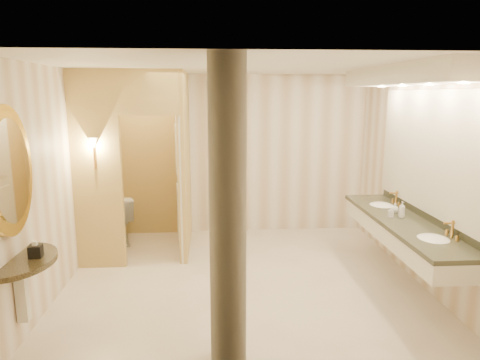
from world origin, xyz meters
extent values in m
plane|color=white|center=(0.00, 0.00, 0.00)|extent=(4.50, 4.50, 0.00)
plane|color=silver|center=(0.00, 0.00, 2.70)|extent=(4.50, 4.50, 0.00)
cube|color=#EFE2CF|center=(0.00, 2.00, 1.35)|extent=(4.50, 0.02, 2.70)
cube|color=#EFE2CF|center=(0.00, -2.00, 1.35)|extent=(4.50, 0.02, 2.70)
cube|color=#EFE2CF|center=(-2.25, 0.00, 1.35)|extent=(0.02, 4.00, 2.70)
cube|color=#EFE2CF|center=(2.25, 0.00, 1.35)|extent=(0.02, 4.00, 2.70)
cube|color=tan|center=(-0.80, 1.25, 1.35)|extent=(0.10, 1.50, 2.70)
cube|color=tan|center=(-1.93, 0.50, 1.35)|extent=(0.65, 0.10, 2.70)
cube|color=tan|center=(-1.20, 0.50, 2.40)|extent=(0.80, 0.10, 0.60)
cube|color=beige|center=(-0.85, 0.90, 1.05)|extent=(0.15, 0.80, 2.10)
cylinder|color=gold|center=(-1.93, 0.43, 1.55)|extent=(0.03, 0.03, 0.30)
cone|color=beige|center=(-1.93, 0.43, 1.75)|extent=(0.14, 0.14, 0.14)
cube|color=beige|center=(1.95, -0.40, 0.73)|extent=(0.60, 2.58, 0.24)
cube|color=black|center=(1.95, -0.40, 0.85)|extent=(0.64, 2.62, 0.05)
cube|color=black|center=(2.23, -0.40, 0.92)|extent=(0.03, 2.58, 0.10)
ellipsoid|color=white|center=(1.95, -1.10, 0.83)|extent=(0.40, 0.44, 0.15)
cylinder|color=gold|center=(2.15, -1.10, 0.96)|extent=(0.03, 0.03, 0.22)
ellipsoid|color=white|center=(1.95, 0.30, 0.83)|extent=(0.40, 0.44, 0.15)
cylinder|color=gold|center=(2.15, 0.30, 0.96)|extent=(0.03, 0.03, 0.22)
cube|color=white|center=(2.23, -0.40, 1.70)|extent=(0.03, 2.58, 1.40)
cube|color=beige|center=(1.95, -0.40, 2.59)|extent=(0.75, 2.78, 0.22)
cylinder|color=black|center=(-2.23, -1.39, 0.85)|extent=(0.91, 0.91, 0.05)
cube|color=beige|center=(-2.19, -1.39, 0.55)|extent=(0.10, 0.10, 0.60)
cylinder|color=yellow|center=(-2.21, -1.39, 1.70)|extent=(0.07, 0.91, 0.91)
cylinder|color=white|center=(-2.17, -1.39, 1.70)|extent=(0.02, 0.73, 0.73)
cube|color=beige|center=(-0.26, -1.80, 1.35)|extent=(0.30, 0.30, 2.70)
cube|color=black|center=(-2.04, -1.36, 0.93)|extent=(0.12, 0.12, 0.11)
imported|color=white|center=(-1.90, 1.54, 0.39)|extent=(0.63, 0.86, 0.79)
imported|color=beige|center=(1.83, -0.29, 0.94)|extent=(0.06, 0.06, 0.13)
imported|color=silver|center=(1.96, -0.10, 0.94)|extent=(0.12, 0.12, 0.13)
imported|color=#C6B28C|center=(1.95, -0.31, 0.98)|extent=(0.08, 0.08, 0.20)
camera|label=1|loc=(-0.39, -5.27, 2.37)|focal=32.00mm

